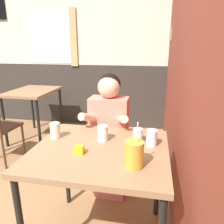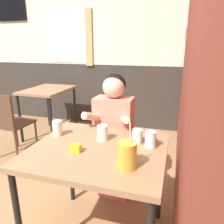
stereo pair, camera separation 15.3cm
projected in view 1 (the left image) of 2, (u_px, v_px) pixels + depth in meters
name	position (u px, v px, depth m)	size (l,w,h in m)	color
brick_wall_right	(180.00, 53.00, 2.20)	(0.08, 4.72, 2.70)	brown
back_wall	(86.00, 50.00, 3.76)	(5.76, 0.09, 2.70)	beige
main_table	(100.00, 159.00, 1.47)	(0.89, 0.79, 0.77)	#93704C
background_table	(33.00, 97.00, 3.34)	(0.61, 0.83, 0.77)	#93704C
person_seated	(109.00, 136.00, 2.01)	(0.42, 0.40, 1.20)	#EA7F6B
cocktail_pitcher	(134.00, 154.00, 1.21)	(0.11, 0.11, 0.27)	gold
glass_near_pitcher	(152.00, 138.00, 1.48)	(0.07, 0.07, 0.11)	silver
glass_center	(103.00, 133.00, 1.56)	(0.08, 0.08, 0.11)	silver
glass_far_side	(55.00, 130.00, 1.60)	(0.07, 0.07, 0.11)	silver
glass_by_brick	(138.00, 135.00, 1.54)	(0.07, 0.07, 0.10)	silver
condiment_ketchup	(150.00, 136.00, 1.57)	(0.06, 0.04, 0.05)	#B7140F
condiment_mustard	(79.00, 150.00, 1.37)	(0.06, 0.04, 0.05)	yellow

